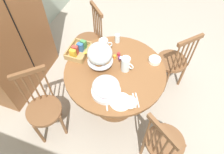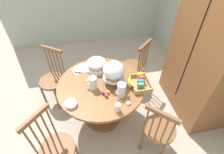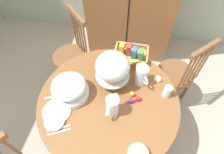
# 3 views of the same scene
# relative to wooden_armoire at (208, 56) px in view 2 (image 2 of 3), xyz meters

# --- Properties ---
(ground_plane) EXTENTS (10.00, 10.00, 0.00)m
(ground_plane) POSITION_rel_wooden_armoire_xyz_m (0.05, -1.50, -0.98)
(ground_plane) COLOR #A89E8E
(wooden_armoire) EXTENTS (1.18, 0.60, 1.96)m
(wooden_armoire) POSITION_rel_wooden_armoire_xyz_m (0.00, 0.00, 0.00)
(wooden_armoire) COLOR brown
(wooden_armoire) RESTS_ON ground_plane
(dining_table) EXTENTS (1.14, 1.14, 0.74)m
(dining_table) POSITION_rel_wooden_armoire_xyz_m (0.00, -1.46, -0.47)
(dining_table) COLOR brown
(dining_table) RESTS_ON ground_plane
(windsor_chair_near_window) EXTENTS (0.47, 0.47, 0.97)m
(windsor_chair_near_window) POSITION_rel_wooden_armoire_xyz_m (0.63, -0.86, -0.53)
(windsor_chair_near_window) COLOR brown
(windsor_chair_near_window) RESTS_ON ground_plane
(windsor_chair_by_cabinet) EXTENTS (0.47, 0.47, 0.97)m
(windsor_chair_by_cabinet) POSITION_rel_wooden_armoire_xyz_m (-0.57, -0.80, -0.53)
(windsor_chair_by_cabinet) COLOR brown
(windsor_chair_by_cabinet) RESTS_ON ground_plane
(windsor_chair_facing_door) EXTENTS (0.46, 0.46, 0.97)m
(windsor_chair_facing_door) POSITION_rel_wooden_armoire_xyz_m (-0.52, -2.16, -0.53)
(windsor_chair_facing_door) COLOR brown
(windsor_chair_facing_door) RESTS_ON ground_plane
(windsor_chair_far_side) EXTENTS (0.47, 0.47, 0.97)m
(windsor_chair_far_side) POSITION_rel_wooden_armoire_xyz_m (0.62, -2.07, -0.53)
(windsor_chair_far_side) COLOR brown
(windsor_chair_far_side) RESTS_ON ground_plane
(pastry_stand_with_dome) EXTENTS (0.28, 0.28, 0.34)m
(pastry_stand_with_dome) POSITION_rel_wooden_armoire_xyz_m (0.00, -1.29, -0.05)
(pastry_stand_with_dome) COLOR silver
(pastry_stand_with_dome) RESTS_ON dining_table
(fruit_platter_covered) EXTENTS (0.30, 0.30, 0.18)m
(fruit_platter_covered) POSITION_rel_wooden_armoire_xyz_m (-0.31, -1.47, -0.16)
(fruit_platter_covered) COLOR silver
(fruit_platter_covered) RESTS_ON dining_table
(orange_juice_pitcher) EXTENTS (0.10, 0.18, 0.18)m
(orange_juice_pitcher) POSITION_rel_wooden_armoire_xyz_m (0.05, -1.56, -0.16)
(orange_juice_pitcher) COLOR silver
(orange_juice_pitcher) RESTS_ON dining_table
(milk_pitcher) EXTENTS (0.12, 0.17, 0.18)m
(milk_pitcher) POSITION_rel_wooden_armoire_xyz_m (0.24, -1.24, -0.16)
(milk_pitcher) COLOR silver
(milk_pitcher) RESTS_ON dining_table
(cereal_basket) EXTENTS (0.32, 0.30, 0.12)m
(cereal_basket) POSITION_rel_wooden_armoire_xyz_m (0.12, -0.97, -0.20)
(cereal_basket) COLOR tan
(cereal_basket) RESTS_ON dining_table
(china_plate_large) EXTENTS (0.22, 0.22, 0.01)m
(china_plate_large) POSITION_rel_wooden_armoire_xyz_m (-0.37, -1.64, -0.24)
(china_plate_large) COLOR white
(china_plate_large) RESTS_ON dining_table
(china_plate_small) EXTENTS (0.15, 0.15, 0.01)m
(china_plate_small) POSITION_rel_wooden_armoire_xyz_m (-0.35, -1.73, -0.23)
(china_plate_small) COLOR white
(china_plate_small) RESTS_ON china_plate_large
(cereal_bowl) EXTENTS (0.14, 0.14, 0.04)m
(cereal_bowl) POSITION_rel_wooden_armoire_xyz_m (0.28, -1.85, -0.22)
(cereal_bowl) COLOR white
(cereal_bowl) RESTS_ON dining_table
(drinking_glass) EXTENTS (0.06, 0.06, 0.11)m
(drinking_glass) POSITION_rel_wooden_armoire_xyz_m (0.45, -1.33, -0.19)
(drinking_glass) COLOR silver
(drinking_glass) RESTS_ON dining_table
(butter_dish) EXTENTS (0.06, 0.06, 0.02)m
(butter_dish) POSITION_rel_wooden_armoire_xyz_m (0.38, -1.19, -0.23)
(butter_dish) COLOR beige
(butter_dish) RESTS_ON dining_table
(jam_jar_strawberry) EXTENTS (0.04, 0.04, 0.04)m
(jam_jar_strawberry) POSITION_rel_wooden_armoire_xyz_m (0.23, -1.42, -0.22)
(jam_jar_strawberry) COLOR #B7282D
(jam_jar_strawberry) RESTS_ON dining_table
(jam_jar_apricot) EXTENTS (0.04, 0.04, 0.04)m
(jam_jar_apricot) POSITION_rel_wooden_armoire_xyz_m (0.18, -1.39, -0.22)
(jam_jar_apricot) COLOR orange
(jam_jar_apricot) RESTS_ON dining_table
(jam_jar_grape) EXTENTS (0.04, 0.04, 0.04)m
(jam_jar_grape) POSITION_rel_wooden_armoire_xyz_m (0.18, -1.45, -0.22)
(jam_jar_grape) COLOR #5B2366
(jam_jar_grape) RESTS_ON dining_table
(table_knife) EXTENTS (0.16, 0.09, 0.01)m
(table_knife) POSITION_rel_wooden_armoire_xyz_m (-0.30, -1.77, -0.24)
(table_knife) COLOR silver
(table_knife) RESTS_ON dining_table
(dinner_fork) EXTENTS (0.16, 0.09, 0.01)m
(dinner_fork) POSITION_rel_wooden_armoire_xyz_m (-0.29, -1.79, -0.24)
(dinner_fork) COLOR silver
(dinner_fork) RESTS_ON dining_table
(soup_spoon) EXTENTS (0.16, 0.09, 0.01)m
(soup_spoon) POSITION_rel_wooden_armoire_xyz_m (-0.43, -1.52, -0.24)
(soup_spoon) COLOR silver
(soup_spoon) RESTS_ON dining_table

